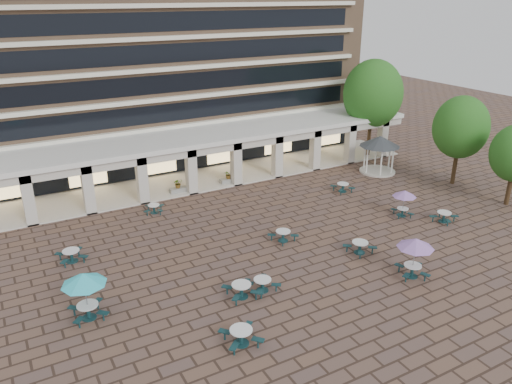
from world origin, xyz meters
TOP-DOWN VIEW (x-y plane):
  - ground at (0.00, 0.00)m, footprint 120.00×120.00m
  - apartment_building at (0.00, 25.47)m, footprint 40.00×15.50m
  - retail_arcade at (0.00, 14.80)m, footprint 42.00×6.60m
  - picnic_table_0 at (-7.50, -7.07)m, footprint 2.00×2.00m
  - picnic_table_1 at (-5.63, -3.50)m, footprint 1.91×1.91m
  - picnic_table_2 at (3.52, -2.72)m, footprint 1.94×1.94m
  - picnic_table_4 at (-13.56, -1.36)m, footprint 2.33×2.33m
  - picnic_table_5 at (-4.29, -3.52)m, footprint 1.92×1.92m
  - picnic_table_6 at (4.34, -6.55)m, footprint 2.20×2.20m
  - picnic_table_7 at (12.12, -2.02)m, footprint 2.05×2.05m
  - picnic_table_8 at (-13.24, 5.25)m, footprint 1.88×1.88m
  - picnic_table_9 at (0.01, 1.15)m, footprint 1.94×1.94m
  - picnic_table_10 at (9.30, 6.43)m, footprint 1.74×1.74m
  - picnic_table_11 at (10.15, 0.21)m, footprint 1.81×1.81m
  - picnic_table_12 at (-6.27, 10.00)m, footprint 1.84×1.84m
  - gazebo at (15.36, 8.85)m, footprint 3.76×3.76m
  - tree_east_a at (19.17, 3.25)m, footprint 4.72×4.72m
  - tree_east_c at (17.95, 13.23)m, footprint 5.94×5.94m
  - planter_left at (-3.16, 12.90)m, footprint 1.50×0.75m
  - planter_right at (1.57, 12.90)m, footprint 1.50×0.86m

SIDE VIEW (x-z plane):
  - ground at x=0.00m, z-range 0.00..0.00m
  - picnic_table_12 at x=-6.27m, z-range 0.07..0.74m
  - picnic_table_10 at x=9.30m, z-range 0.07..0.82m
  - picnic_table_9 at x=0.01m, z-range 0.07..0.84m
  - picnic_table_5 at x=-4.29m, z-range 0.07..0.84m
  - picnic_table_7 at x=12.12m, z-range 0.08..0.85m
  - picnic_table_8 at x=-13.24m, z-range 0.08..0.87m
  - picnic_table_2 at x=3.52m, z-range 0.08..0.87m
  - picnic_table_1 at x=-5.63m, z-range 0.08..0.91m
  - picnic_table_0 at x=-7.50m, z-range 0.08..0.93m
  - planter_right at x=1.57m, z-range -0.11..1.19m
  - planter_left at x=-3.16m, z-range -0.10..1.22m
  - picnic_table_11 at x=10.15m, z-range 0.73..2.83m
  - picnic_table_6 at x=4.34m, z-range 0.89..3.43m
  - picnic_table_4 at x=-13.56m, z-range 0.94..3.63m
  - gazebo at x=15.36m, z-range 0.89..4.39m
  - retail_arcade at x=0.00m, z-range 0.80..5.20m
  - tree_east_a at x=19.17m, z-range 1.20..9.07m
  - tree_east_c at x=17.95m, z-range 1.52..11.43m
  - apartment_building at x=0.00m, z-range 0.00..25.20m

